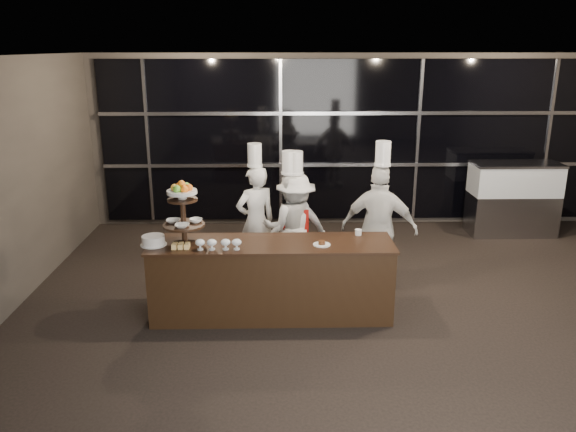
{
  "coord_description": "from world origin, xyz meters",
  "views": [
    {
      "loc": [
        -1.29,
        -4.81,
        3.1
      ],
      "look_at": [
        -1.14,
        1.63,
        1.15
      ],
      "focal_mm": 35.0,
      "sensor_mm": 36.0,
      "label": 1
    }
  ],
  "objects_px": {
    "display_case": "(513,195)",
    "chef_a": "(256,220)",
    "display_stand": "(183,208)",
    "chef_c": "(296,226)",
    "chef_d": "(379,227)",
    "chef_b": "(289,226)",
    "buffet_counter": "(272,279)",
    "layer_cake": "(153,240)"
  },
  "relations": [
    {
      "from": "display_case",
      "to": "chef_a",
      "type": "distance_m",
      "value": 4.64
    },
    {
      "from": "display_stand",
      "to": "display_case",
      "type": "relative_size",
      "value": 0.51
    },
    {
      "from": "display_case",
      "to": "chef_a",
      "type": "xyz_separation_m",
      "value": [
        -4.3,
        -1.73,
        0.13
      ]
    },
    {
      "from": "display_case",
      "to": "chef_c",
      "type": "xyz_separation_m",
      "value": [
        -3.76,
        -1.85,
        0.07
      ]
    },
    {
      "from": "chef_d",
      "to": "display_case",
      "type": "bearing_deg",
      "value": 39.79
    },
    {
      "from": "display_case",
      "to": "chef_b",
      "type": "bearing_deg",
      "value": -154.34
    },
    {
      "from": "display_stand",
      "to": "chef_d",
      "type": "height_order",
      "value": "chef_d"
    },
    {
      "from": "chef_c",
      "to": "chef_d",
      "type": "distance_m",
      "value": 1.14
    },
    {
      "from": "buffet_counter",
      "to": "chef_d",
      "type": "relative_size",
      "value": 1.44
    },
    {
      "from": "chef_b",
      "to": "display_case",
      "type": "bearing_deg",
      "value": 25.66
    },
    {
      "from": "display_stand",
      "to": "layer_cake",
      "type": "height_order",
      "value": "display_stand"
    },
    {
      "from": "layer_cake",
      "to": "chef_d",
      "type": "height_order",
      "value": "chef_d"
    },
    {
      "from": "chef_a",
      "to": "chef_d",
      "type": "height_order",
      "value": "chef_d"
    },
    {
      "from": "buffet_counter",
      "to": "chef_c",
      "type": "height_order",
      "value": "chef_c"
    },
    {
      "from": "display_case",
      "to": "chef_a",
      "type": "relative_size",
      "value": 0.77
    },
    {
      "from": "display_case",
      "to": "chef_d",
      "type": "relative_size",
      "value": 0.73
    },
    {
      "from": "buffet_counter",
      "to": "chef_d",
      "type": "distance_m",
      "value": 1.62
    },
    {
      "from": "display_case",
      "to": "chef_b",
      "type": "xyz_separation_m",
      "value": [
        -3.85,
        -1.85,
        0.08
      ]
    },
    {
      "from": "display_stand",
      "to": "chef_c",
      "type": "distance_m",
      "value": 1.83
    },
    {
      "from": "buffet_counter",
      "to": "chef_a",
      "type": "distance_m",
      "value": 1.31
    },
    {
      "from": "buffet_counter",
      "to": "chef_b",
      "type": "relative_size",
      "value": 1.59
    },
    {
      "from": "chef_a",
      "to": "display_stand",
      "type": "bearing_deg",
      "value": -122.11
    },
    {
      "from": "chef_a",
      "to": "display_case",
      "type": "bearing_deg",
      "value": 21.93
    },
    {
      "from": "buffet_counter",
      "to": "layer_cake",
      "type": "relative_size",
      "value": 9.47
    },
    {
      "from": "buffet_counter",
      "to": "chef_a",
      "type": "xyz_separation_m",
      "value": [
        -0.22,
        1.24,
        0.35
      ]
    },
    {
      "from": "display_stand",
      "to": "chef_b",
      "type": "xyz_separation_m",
      "value": [
        1.23,
        1.12,
        -0.58
      ]
    },
    {
      "from": "chef_a",
      "to": "chef_c",
      "type": "relative_size",
      "value": 1.05
    },
    {
      "from": "chef_d",
      "to": "chef_b",
      "type": "bearing_deg",
      "value": 161.41
    },
    {
      "from": "buffet_counter",
      "to": "display_case",
      "type": "height_order",
      "value": "display_case"
    },
    {
      "from": "display_case",
      "to": "chef_c",
      "type": "height_order",
      "value": "chef_c"
    },
    {
      "from": "buffet_counter",
      "to": "chef_b",
      "type": "bearing_deg",
      "value": 78.3
    },
    {
      "from": "display_stand",
      "to": "chef_d",
      "type": "xyz_separation_m",
      "value": [
        2.39,
        0.73,
        -0.48
      ]
    },
    {
      "from": "display_stand",
      "to": "chef_b",
      "type": "height_order",
      "value": "chef_b"
    },
    {
      "from": "layer_cake",
      "to": "chef_d",
      "type": "xyz_separation_m",
      "value": [
        2.74,
        0.78,
        -0.12
      ]
    },
    {
      "from": "display_case",
      "to": "chef_d",
      "type": "height_order",
      "value": "chef_d"
    },
    {
      "from": "layer_cake",
      "to": "display_case",
      "type": "bearing_deg",
      "value": 29.1
    },
    {
      "from": "display_stand",
      "to": "chef_c",
      "type": "xyz_separation_m",
      "value": [
        1.32,
        1.12,
        -0.58
      ]
    },
    {
      "from": "buffet_counter",
      "to": "layer_cake",
      "type": "height_order",
      "value": "layer_cake"
    },
    {
      "from": "display_case",
      "to": "chef_a",
      "type": "bearing_deg",
      "value": -158.07
    },
    {
      "from": "layer_cake",
      "to": "chef_b",
      "type": "bearing_deg",
      "value": 36.57
    },
    {
      "from": "chef_b",
      "to": "chef_d",
      "type": "bearing_deg",
      "value": -18.59
    },
    {
      "from": "layer_cake",
      "to": "chef_d",
      "type": "distance_m",
      "value": 2.85
    }
  ]
}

